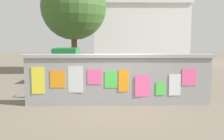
{
  "coord_description": "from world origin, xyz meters",
  "views": [
    {
      "loc": [
        -0.42,
        -9.51,
        2.39
      ],
      "look_at": [
        -0.18,
        2.36,
        0.97
      ],
      "focal_mm": 43.62,
      "sensor_mm": 36.0,
      "label": 1
    }
  ],
  "objects_px": {
    "bicycle_far": "(138,83)",
    "motorcycle": "(162,76)",
    "person_walking": "(123,74)",
    "auto_rickshaw_truck": "(86,66)",
    "tree_roadside": "(74,7)",
    "bicycle_near": "(49,89)"
  },
  "relations": [
    {
      "from": "bicycle_near",
      "to": "motorcycle",
      "type": "bearing_deg",
      "value": 29.55
    },
    {
      "from": "auto_rickshaw_truck",
      "to": "person_walking",
      "type": "bearing_deg",
      "value": -64.56
    },
    {
      "from": "bicycle_far",
      "to": "motorcycle",
      "type": "bearing_deg",
      "value": 48.95
    },
    {
      "from": "bicycle_far",
      "to": "person_walking",
      "type": "xyz_separation_m",
      "value": [
        -0.78,
        -1.55,
        0.62
      ]
    },
    {
      "from": "bicycle_near",
      "to": "bicycle_far",
      "type": "xyz_separation_m",
      "value": [
        3.71,
        1.31,
        0.0
      ]
    },
    {
      "from": "auto_rickshaw_truck",
      "to": "tree_roadside",
      "type": "distance_m",
      "value": 5.87
    },
    {
      "from": "bicycle_far",
      "to": "person_walking",
      "type": "relative_size",
      "value": 1.02
    },
    {
      "from": "person_walking",
      "to": "auto_rickshaw_truck",
      "type": "bearing_deg",
      "value": 115.44
    },
    {
      "from": "motorcycle",
      "to": "bicycle_far",
      "type": "height_order",
      "value": "bicycle_far"
    },
    {
      "from": "bicycle_near",
      "to": "auto_rickshaw_truck",
      "type": "bearing_deg",
      "value": 70.69
    },
    {
      "from": "auto_rickshaw_truck",
      "to": "motorcycle",
      "type": "xyz_separation_m",
      "value": [
        3.88,
        -0.54,
        -0.44
      ]
    },
    {
      "from": "tree_roadside",
      "to": "bicycle_far",
      "type": "bearing_deg",
      "value": -61.49
    },
    {
      "from": "auto_rickshaw_truck",
      "to": "motorcycle",
      "type": "distance_m",
      "value": 3.94
    },
    {
      "from": "bicycle_near",
      "to": "tree_roadside",
      "type": "xyz_separation_m",
      "value": [
        0.09,
        7.98,
        4.04
      ]
    },
    {
      "from": "motorcycle",
      "to": "bicycle_near",
      "type": "distance_m",
      "value": 5.83
    },
    {
      "from": "auto_rickshaw_truck",
      "to": "person_walking",
      "type": "distance_m",
      "value": 4.04
    },
    {
      "from": "auto_rickshaw_truck",
      "to": "bicycle_near",
      "type": "xyz_separation_m",
      "value": [
        -1.2,
        -3.41,
        -0.54
      ]
    },
    {
      "from": "bicycle_near",
      "to": "tree_roadside",
      "type": "relative_size",
      "value": 0.26
    },
    {
      "from": "person_walking",
      "to": "tree_roadside",
      "type": "height_order",
      "value": "tree_roadside"
    },
    {
      "from": "bicycle_near",
      "to": "bicycle_far",
      "type": "distance_m",
      "value": 3.94
    },
    {
      "from": "auto_rickshaw_truck",
      "to": "tree_roadside",
      "type": "height_order",
      "value": "tree_roadside"
    },
    {
      "from": "bicycle_far",
      "to": "person_walking",
      "type": "height_order",
      "value": "person_walking"
    }
  ]
}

